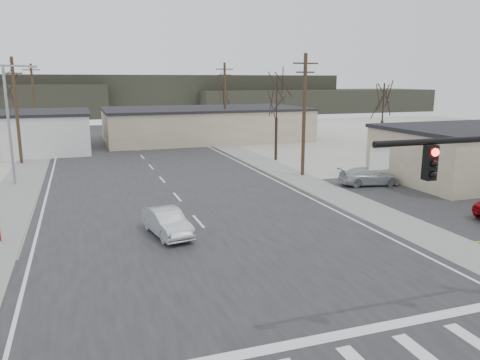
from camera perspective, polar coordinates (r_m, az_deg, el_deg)
The scene contains 22 objects.
ground at distance 19.50m, azimuth 0.74°, elevation -11.77°, with size 140.00×140.00×0.00m, color white.
main_road at distance 33.29m, azimuth -8.01°, elevation -1.69°, with size 18.00×110.00×0.05m, color black.
cross_road at distance 19.49m, azimuth 0.74°, elevation -11.72°, with size 90.00×10.00×0.04m, color black.
sidewalk_left at distance 37.88m, azimuth -25.47°, elevation -1.07°, with size 3.00×90.00×0.06m, color gray.
sidewalk_right at distance 41.12m, azimuth 5.24°, elevation 1.03°, with size 3.00×90.00×0.06m, color gray.
building_right_far at distance 63.12m, azimuth -4.23°, elevation 6.85°, with size 26.30×14.30×4.30m.
building_lot at distance 41.99m, azimuth 26.99°, elevation 2.93°, with size 14.30×10.30×4.30m.
upole_left_c at distance 49.15m, azimuth -25.61°, elevation 7.82°, with size 2.20×0.30×10.00m.
upole_left_d at distance 69.04m, azimuth -23.83°, elevation 8.87°, with size 2.20×0.30×10.00m.
upole_right_a at distance 39.04m, azimuth 7.82°, elevation 8.07°, with size 2.20×0.30×10.00m.
upole_right_b at distance 59.48m, azimuth -1.86°, elevation 9.53°, with size 2.20×0.30×10.00m.
streetlight_main at distance 39.17m, azimuth -26.13°, elevation 6.77°, with size 2.40×0.25×9.00m.
tree_right_mid at distance 46.66m, azimuth 4.49°, elevation 9.66°, with size 3.74×3.74×8.33m.
tree_left_far at distance 63.30m, azimuth -26.60°, elevation 9.39°, with size 3.96×3.96×8.82m.
tree_right_far at distance 71.96m, azimuth -2.02°, elevation 10.25°, with size 3.52×3.52×7.84m.
tree_lot at distance 47.91m, azimuth 17.06°, elevation 8.81°, with size 3.52×3.52×7.84m.
hill_center at distance 114.77m, azimuth -8.57°, elevation 10.28°, with size 80.00×18.00×9.00m, color #333026.
hill_right at distance 120.70m, azimuth 8.80°, elevation 9.52°, with size 60.00×18.00×5.50m, color #333026.
sedan_crossing at distance 24.43m, azimuth -8.89°, elevation -5.11°, with size 1.44×4.12×1.36m, color #999EA3.
car_far_a at distance 58.81m, azimuth -14.44°, elevation 4.86°, with size 2.29×5.63×1.63m, color black.
car_far_b at distance 70.48m, azimuth -14.18°, elevation 5.94°, with size 1.71×4.26×1.45m, color black.
car_parked_silver at distance 36.92m, azimuth 15.38°, elevation 0.42°, with size 1.84×4.54×1.32m, color #9FA4A9.
Camera 1 is at (-6.04, -16.78, 7.89)m, focal length 35.00 mm.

